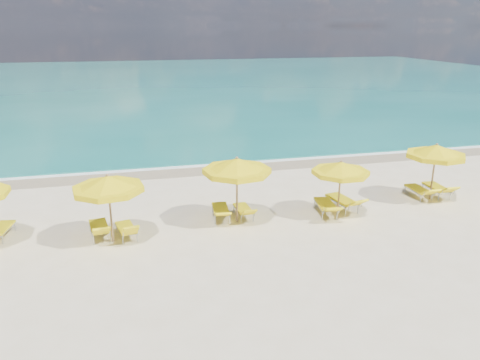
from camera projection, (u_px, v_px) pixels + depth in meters
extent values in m
plane|color=beige|center=(249.00, 222.00, 17.77)|extent=(120.00, 120.00, 0.00)
cube|color=#12685F|center=(156.00, 82.00, 62.02)|extent=(120.00, 80.00, 0.30)
cube|color=tan|center=(213.00, 168.00, 24.60)|extent=(120.00, 2.60, 0.01)
cube|color=white|center=(210.00, 163.00, 25.33)|extent=(120.00, 1.20, 0.03)
cube|color=white|center=(101.00, 134.00, 32.08)|extent=(14.00, 0.36, 0.05)
cube|color=white|center=(267.00, 109.00, 41.72)|extent=(18.00, 0.30, 0.05)
cylinder|color=#9A774D|center=(110.00, 210.00, 15.80)|extent=(0.07, 0.07, 2.34)
cone|color=yellow|center=(108.00, 182.00, 15.49)|extent=(2.89, 2.89, 0.47)
cylinder|color=yellow|center=(108.00, 189.00, 15.57)|extent=(2.92, 2.92, 0.19)
sphere|color=#9A774D|center=(107.00, 176.00, 15.42)|extent=(0.10, 0.10, 0.10)
cylinder|color=#9A774D|center=(237.00, 191.00, 17.37)|extent=(0.08, 0.08, 2.47)
cone|color=yellow|center=(237.00, 165.00, 17.04)|extent=(3.01, 3.01, 0.49)
cylinder|color=yellow|center=(237.00, 171.00, 17.12)|extent=(3.04, 3.04, 0.20)
sphere|color=#9A774D|center=(237.00, 158.00, 16.96)|extent=(0.11, 0.11, 0.11)
cylinder|color=#9A774D|center=(339.00, 189.00, 18.08)|extent=(0.07, 0.07, 2.15)
cone|color=yellow|center=(341.00, 167.00, 17.80)|extent=(2.88, 2.88, 0.43)
cylinder|color=yellow|center=(341.00, 172.00, 17.86)|extent=(2.91, 2.91, 0.17)
sphere|color=#9A774D|center=(341.00, 162.00, 17.73)|extent=(0.10, 0.10, 0.10)
cylinder|color=#9A774D|center=(433.00, 173.00, 19.73)|extent=(0.07, 0.07, 2.37)
cone|color=yellow|center=(436.00, 150.00, 19.42)|extent=(2.95, 2.95, 0.47)
cylinder|color=yellow|center=(435.00, 156.00, 19.49)|extent=(2.98, 2.98, 0.19)
sphere|color=#9A774D|center=(437.00, 144.00, 19.34)|extent=(0.11, 0.11, 0.11)
cube|color=yellow|center=(1.00, 228.00, 16.42)|extent=(0.74, 1.28, 0.07)
cube|color=yellow|center=(99.00, 226.00, 16.47)|extent=(0.77, 1.38, 0.08)
cube|color=yellow|center=(101.00, 231.00, 15.62)|extent=(0.65, 0.61, 0.44)
cube|color=yellow|center=(126.00, 228.00, 16.44)|extent=(0.77, 1.28, 0.07)
cube|color=yellow|center=(131.00, 231.00, 15.70)|extent=(0.61, 0.54, 0.46)
cube|color=yellow|center=(220.00, 209.00, 18.06)|extent=(0.70, 1.34, 0.08)
cube|color=yellow|center=(223.00, 214.00, 17.16)|extent=(0.63, 0.63, 0.34)
cube|color=yellow|center=(243.00, 208.00, 18.18)|extent=(0.55, 1.18, 0.07)
cube|color=yellow|center=(249.00, 212.00, 17.39)|extent=(0.53, 0.51, 0.37)
cube|color=yellow|center=(325.00, 204.00, 18.49)|extent=(0.82, 1.46, 0.09)
cube|color=yellow|center=(332.00, 209.00, 17.51)|extent=(0.71, 0.71, 0.37)
cube|color=yellow|center=(341.00, 199.00, 18.93)|extent=(0.88, 1.52, 0.09)
cube|color=yellow|center=(357.00, 203.00, 18.01)|extent=(0.73, 0.71, 0.44)
cube|color=yellow|center=(418.00, 189.00, 20.25)|extent=(0.59, 1.29, 0.08)
cube|color=yellow|center=(431.00, 192.00, 19.37)|extent=(0.58, 0.56, 0.40)
cube|color=yellow|center=(436.00, 187.00, 20.48)|extent=(0.65, 1.36, 0.08)
cube|color=yellow|center=(450.00, 190.00, 19.56)|extent=(0.62, 0.59, 0.42)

